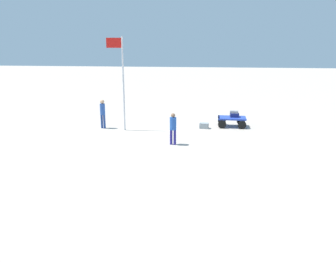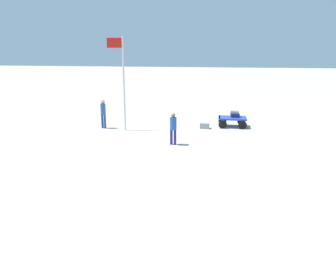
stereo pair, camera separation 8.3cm
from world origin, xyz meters
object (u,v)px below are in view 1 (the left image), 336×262
object	(u,v)px
suitcase_dark	(234,114)
suitcase_grey	(235,115)
worker_trailing	(103,112)
suitcase_maroon	(204,126)
flagpole	(121,76)
worker_lead	(173,126)
luggage_cart	(231,120)

from	to	relation	value
suitcase_dark	suitcase_grey	bearing A→B (deg)	104.67
suitcase_grey	worker_trailing	distance (m)	8.42
suitcase_maroon	flagpole	bearing A→B (deg)	11.95
worker_lead	luggage_cart	bearing A→B (deg)	-126.23
suitcase_maroon	worker_lead	bearing A→B (deg)	67.68
luggage_cart	suitcase_maroon	size ratio (longest dim) A/B	3.01
suitcase_grey	worker_trailing	world-z (taller)	worker_trailing
suitcase_grey	suitcase_dark	xyz separation A→B (m)	(0.03, -0.13, 0.07)
suitcase_grey	luggage_cart	bearing A→B (deg)	16.42
worker_lead	suitcase_dark	bearing A→B (deg)	-126.41
luggage_cart	worker_lead	xyz separation A→B (m)	(3.29, 4.49, 0.54)
suitcase_grey	suitcase_maroon	xyz separation A→B (m)	(1.93, 0.76, -0.57)
luggage_cart	worker_trailing	world-z (taller)	worker_trailing
worker_lead	flagpole	world-z (taller)	flagpole
worker_trailing	luggage_cart	bearing A→B (deg)	-169.77
suitcase_grey	suitcase_dark	world-z (taller)	suitcase_dark
suitcase_dark	worker_trailing	size ratio (longest dim) A/B	0.31
suitcase_maroon	flagpole	size ratio (longest dim) A/B	0.10
suitcase_grey	worker_trailing	size ratio (longest dim) A/B	0.30
suitcase_dark	worker_lead	xyz separation A→B (m)	(3.45, 4.68, 0.18)
flagpole	worker_lead	bearing A→B (deg)	141.35
suitcase_dark	worker_lead	world-z (taller)	worker_lead
suitcase_dark	flagpole	xyz separation A→B (m)	(6.87, 1.94, 2.53)
suitcase_dark	suitcase_maroon	bearing A→B (deg)	25.13
suitcase_maroon	worker_lead	size ratio (longest dim) A/B	0.35
suitcase_maroon	worker_lead	xyz separation A→B (m)	(1.56, 3.79, 0.82)
luggage_cart	flagpole	distance (m)	7.52
luggage_cart	suitcase_grey	size ratio (longest dim) A/B	3.24
luggage_cart	flagpole	bearing A→B (deg)	14.69
worker_lead	flagpole	bearing A→B (deg)	-38.65
suitcase_dark	flagpole	size ratio (longest dim) A/B	0.10
suitcase_grey	worker_lead	xyz separation A→B (m)	(3.48, 4.55, 0.25)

